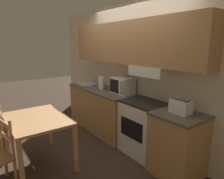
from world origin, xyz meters
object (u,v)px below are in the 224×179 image
at_px(stove_range, 143,128).
at_px(sink_basin, 87,84).
at_px(microwave, 123,85).
at_px(toaster, 181,107).
at_px(dining_table, 37,124).
at_px(paper_towel_roll, 101,83).

relative_size(stove_range, sink_basin, 2.03).
relative_size(microwave, sink_basin, 0.92).
relative_size(toaster, dining_table, 0.25).
xyz_separation_m(paper_towel_roll, dining_table, (0.45, -1.44, -0.38)).
bearing_deg(toaster, sink_basin, -179.64).
height_order(microwave, dining_table, microwave).
distance_m(stove_range, microwave, 0.89).
distance_m(paper_towel_roll, dining_table, 1.56).
bearing_deg(paper_towel_roll, microwave, 15.45).
distance_m(stove_range, toaster, 0.87).
distance_m(microwave, toaster, 1.32).
relative_size(stove_range, toaster, 3.24).
height_order(toaster, dining_table, toaster).
relative_size(stove_range, dining_table, 0.82).
xyz_separation_m(microwave, toaster, (1.32, -0.09, -0.06)).
distance_m(stove_range, dining_table, 1.68).
height_order(toaster, paper_towel_roll, paper_towel_roll).
bearing_deg(microwave, toaster, -3.84).
height_order(microwave, toaster, microwave).
height_order(stove_range, dining_table, stove_range).
distance_m(toaster, dining_table, 2.07).
relative_size(stove_range, paper_towel_roll, 3.39).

